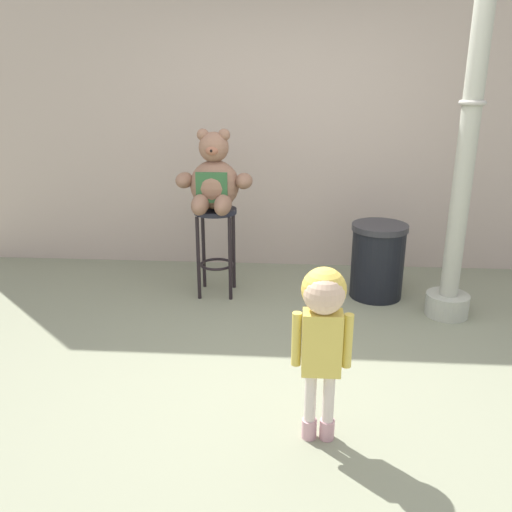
# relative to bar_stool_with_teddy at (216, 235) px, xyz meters

# --- Properties ---
(ground_plane) EXTENTS (24.00, 24.00, 0.00)m
(ground_plane) POSITION_rel_bar_stool_with_teddy_xyz_m (0.63, -1.38, -0.54)
(ground_plane) COLOR gray
(building_wall) EXTENTS (7.15, 0.30, 3.70)m
(building_wall) POSITION_rel_bar_stool_with_teddy_xyz_m (0.63, 0.96, 1.31)
(building_wall) COLOR #B6A395
(building_wall) RESTS_ON ground_plane
(bar_stool_with_teddy) EXTENTS (0.36, 0.36, 0.77)m
(bar_stool_with_teddy) POSITION_rel_bar_stool_with_teddy_xyz_m (0.00, 0.00, 0.00)
(bar_stool_with_teddy) COLOR #1E1F2B
(bar_stool_with_teddy) RESTS_ON ground_plane
(teddy_bear) EXTENTS (0.64, 0.58, 0.67)m
(teddy_bear) POSITION_rel_bar_stool_with_teddy_xyz_m (-0.00, -0.03, 0.47)
(teddy_bear) COLOR #8A634E
(teddy_bear) RESTS_ON bar_stool_with_teddy
(child_walking) EXTENTS (0.31, 0.24, 0.97)m
(child_walking) POSITION_rel_bar_stool_with_teddy_xyz_m (0.82, -1.95, 0.16)
(child_walking) COLOR #CB969F
(child_walking) RESTS_ON ground_plane
(trash_bin) EXTENTS (0.48, 0.48, 0.65)m
(trash_bin) POSITION_rel_bar_stool_with_teddy_xyz_m (1.40, 0.03, -0.21)
(trash_bin) COLOR black
(trash_bin) RESTS_ON ground_plane
(lamppost) EXTENTS (0.34, 0.34, 2.88)m
(lamppost) POSITION_rel_bar_stool_with_teddy_xyz_m (1.92, -0.33, 0.60)
(lamppost) COLOR #AAAC9B
(lamppost) RESTS_ON ground_plane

